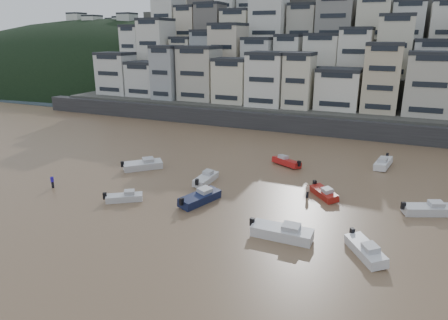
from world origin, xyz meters
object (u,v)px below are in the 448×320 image
at_px(boat_d, 428,208).
at_px(boat_h, 287,161).
at_px(boat_k, 143,164).
at_px(person_blue, 52,181).
at_px(boat_a, 282,230).
at_px(person_pink, 307,191).
at_px(boat_b, 366,248).
at_px(boat_f, 206,177).
at_px(boat_e, 324,192).
at_px(boat_c, 200,196).
at_px(boat_i, 383,162).
at_px(boat_j, 124,196).

bearing_deg(boat_d, boat_h, 127.93).
distance_m(boat_k, person_blue, 12.70).
bearing_deg(boat_d, person_blue, 170.75).
height_order(boat_a, person_pink, boat_a).
bearing_deg(boat_a, boat_b, -0.42).
bearing_deg(person_blue, boat_f, 29.35).
relative_size(boat_a, person_blue, 3.75).
height_order(boat_b, boat_k, boat_k).
relative_size(boat_e, boat_h, 0.95).
bearing_deg(boat_e, boat_c, -99.90).
relative_size(boat_b, boat_k, 0.90).
bearing_deg(boat_f, boat_k, 83.46).
height_order(boat_a, boat_k, boat_a).
xyz_separation_m(boat_b, boat_i, (0.05, 27.67, 0.05)).
bearing_deg(boat_a, boat_c, 158.75).
distance_m(boat_c, boat_f, 6.82).
distance_m(boat_f, boat_j, 11.35).
distance_m(boat_h, person_pink, 12.60).
bearing_deg(boat_k, boat_d, -45.12).
distance_m(boat_e, boat_k, 26.43).
bearing_deg(boat_b, boat_a, -124.06).
relative_size(boat_a, boat_b, 1.17).
relative_size(boat_h, boat_k, 0.85).
xyz_separation_m(boat_c, person_blue, (-19.75, -3.38, 0.03)).
height_order(boat_c, boat_e, boat_c).
relative_size(boat_c, boat_i, 1.03).
xyz_separation_m(boat_e, boat_j, (-21.62, -10.85, -0.04)).
height_order(boat_b, boat_i, boat_i).
height_order(boat_c, boat_f, boat_c).
bearing_deg(boat_d, boat_j, 174.77).
bearing_deg(boat_h, boat_b, 148.80).
bearing_deg(person_blue, boat_e, 18.64).
distance_m(boat_a, person_pink, 11.19).
bearing_deg(boat_k, boat_f, -51.08).
xyz_separation_m(boat_h, boat_i, (13.50, 5.14, 0.10)).
bearing_deg(person_blue, boat_k, 59.72).
bearing_deg(boat_k, boat_c, -74.45).
bearing_deg(boat_f, boat_a, -128.78).
bearing_deg(boat_h, boat_d, 178.82).
height_order(boat_h, boat_j, boat_h).
distance_m(boat_b, boat_d, 13.17).
bearing_deg(boat_b, boat_f, -150.37).
relative_size(boat_e, boat_f, 0.92).
xyz_separation_m(boat_a, boat_b, (7.77, -0.10, -0.13)).
distance_m(boat_f, person_pink, 13.65).
distance_m(boat_f, person_blue, 19.92).
bearing_deg(boat_i, boat_j, -38.28).
distance_m(boat_e, person_blue, 34.65).
height_order(boat_e, boat_j, boat_e).
height_order(boat_b, person_pink, person_pink).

